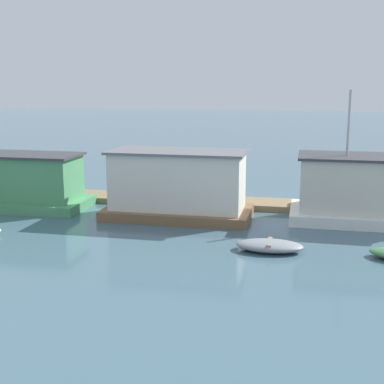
{
  "coord_description": "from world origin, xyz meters",
  "views": [
    {
      "loc": [
        5.26,
        -25.29,
        6.55
      ],
      "look_at": [
        0.0,
        -1.0,
        1.4
      ],
      "focal_mm": 50.0,
      "sensor_mm": 36.0,
      "label": 1
    }
  ],
  "objects_px": {
    "houseboat_brown": "(178,186)",
    "dinghy_grey": "(270,246)",
    "houseboat_white": "(361,191)",
    "houseboat_green": "(21,183)"
  },
  "relations": [
    {
      "from": "houseboat_green",
      "to": "dinghy_grey",
      "type": "height_order",
      "value": "houseboat_green"
    },
    {
      "from": "houseboat_white",
      "to": "dinghy_grey",
      "type": "bearing_deg",
      "value": -124.75
    },
    {
      "from": "houseboat_brown",
      "to": "dinghy_grey",
      "type": "bearing_deg",
      "value": -43.22
    },
    {
      "from": "houseboat_brown",
      "to": "houseboat_white",
      "type": "distance_m",
      "value": 8.73
    },
    {
      "from": "houseboat_green",
      "to": "houseboat_brown",
      "type": "bearing_deg",
      "value": -2.13
    },
    {
      "from": "houseboat_white",
      "to": "houseboat_green",
      "type": "bearing_deg",
      "value": -177.58
    },
    {
      "from": "houseboat_brown",
      "to": "houseboat_white",
      "type": "xyz_separation_m",
      "value": [
        8.66,
        1.05,
        -0.08
      ]
    },
    {
      "from": "houseboat_green",
      "to": "houseboat_brown",
      "type": "distance_m",
      "value": 8.62
    },
    {
      "from": "houseboat_brown",
      "to": "dinghy_grey",
      "type": "relative_size",
      "value": 2.67
    },
    {
      "from": "dinghy_grey",
      "to": "houseboat_brown",
      "type": "bearing_deg",
      "value": 136.78
    }
  ]
}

